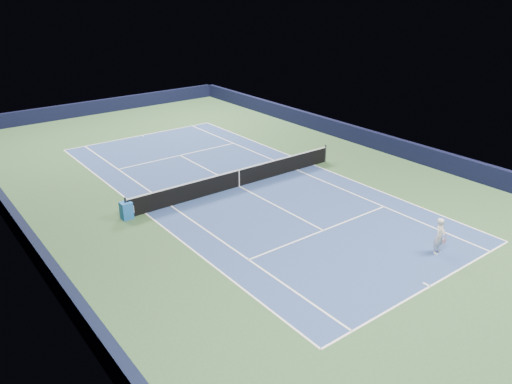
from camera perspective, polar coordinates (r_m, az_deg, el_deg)
ground at (r=26.74m, az=-1.94°, el=0.64°), size 40.00×40.00×0.00m
wall_far at (r=43.55m, az=-17.52°, el=9.28°), size 22.00×0.35×1.10m
wall_right at (r=33.62m, az=13.31°, el=5.80°), size 0.35×40.00×1.10m
wall_left at (r=22.64m, az=-24.90°, el=-4.53°), size 0.35×40.00×1.10m
court_surface at (r=26.74m, az=-1.94°, el=0.65°), size 10.97×23.77×0.01m
baseline_far at (r=36.54m, az=-12.92°, el=6.34°), size 10.97×0.08×0.00m
baseline_near at (r=19.42m, az=19.28°, el=-10.14°), size 10.97×0.08×0.00m
sideline_doubles_right at (r=30.03m, az=6.62°, el=3.09°), size 0.08×23.77×0.00m
sideline_doubles_left at (r=24.26m, az=-12.54°, el=-2.38°), size 0.08×23.77×0.00m
sideline_singles_right at (r=29.14m, az=4.66°, el=2.54°), size 0.08×23.77×0.00m
sideline_singles_left at (r=24.79m, az=-9.69°, el=-1.57°), size 0.08×23.77×0.00m
service_line_far at (r=31.84m, az=-8.67°, el=4.17°), size 8.23×0.08×0.00m
service_line_near at (r=22.32m, az=7.70°, el=-4.37°), size 8.23×0.08×0.00m
center_service_line at (r=26.74m, az=-1.94°, el=0.66°), size 0.08×12.80×0.00m
center_mark_far at (r=36.41m, az=-12.81°, el=6.29°), size 0.08×0.30×0.00m
center_mark_near at (r=19.49m, az=18.91°, el=-9.97°), size 0.08×0.30×0.00m
tennis_net at (r=26.55m, az=-1.95°, el=1.65°), size 12.90×0.10×1.07m
sponsor_cube at (r=23.78m, az=-14.59°, el=-2.05°), size 0.56×0.47×0.83m
tennis_player at (r=21.34m, az=20.25°, el=-4.74°), size 0.77×1.26×1.66m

